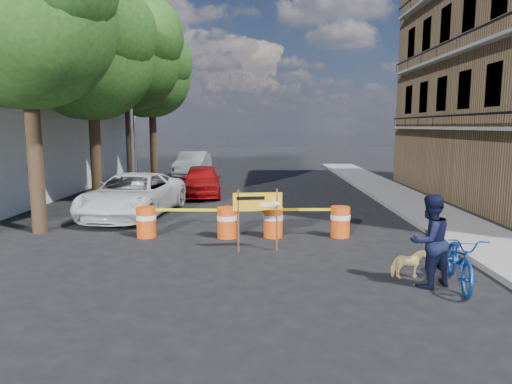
{
  "coord_description": "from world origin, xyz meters",
  "views": [
    {
      "loc": [
        0.02,
        -11.6,
        3.23
      ],
      "look_at": [
        -0.16,
        1.75,
        1.3
      ],
      "focal_mm": 32.0,
      "sensor_mm": 36.0,
      "label": 1
    }
  ],
  "objects_px": {
    "barrel_far_right": "(340,221)",
    "barrel_mid_right": "(273,221)",
    "detour_sign": "(263,206)",
    "pedestrian": "(430,241)",
    "sedan_red": "(202,180)",
    "barrel_mid_left": "(227,222)",
    "dog": "(409,264)",
    "barrel_far_left": "(146,221)",
    "bicycle": "(462,235)",
    "suv_white": "(133,195)",
    "sedan_silver": "(193,164)"
  },
  "relations": [
    {
      "from": "barrel_mid_left",
      "to": "sedan_red",
      "type": "distance_m",
      "value": 8.26
    },
    {
      "from": "barrel_mid_right",
      "to": "bicycle",
      "type": "xyz_separation_m",
      "value": [
        3.69,
        -4.1,
        0.59
      ]
    },
    {
      "from": "detour_sign",
      "to": "bicycle",
      "type": "relative_size",
      "value": 0.77
    },
    {
      "from": "barrel_far_right",
      "to": "sedan_silver",
      "type": "relative_size",
      "value": 0.18
    },
    {
      "from": "detour_sign",
      "to": "sedan_silver",
      "type": "relative_size",
      "value": 0.33
    },
    {
      "from": "barrel_mid_right",
      "to": "barrel_far_right",
      "type": "height_order",
      "value": "same"
    },
    {
      "from": "sedan_red",
      "to": "pedestrian",
      "type": "bearing_deg",
      "value": -69.03
    },
    {
      "from": "barrel_mid_left",
      "to": "barrel_mid_right",
      "type": "distance_m",
      "value": 1.35
    },
    {
      "from": "dog",
      "to": "bicycle",
      "type": "bearing_deg",
      "value": -128.66
    },
    {
      "from": "barrel_far_left",
      "to": "bicycle",
      "type": "relative_size",
      "value": 0.43
    },
    {
      "from": "dog",
      "to": "sedan_red",
      "type": "relative_size",
      "value": 0.17
    },
    {
      "from": "bicycle",
      "to": "dog",
      "type": "distance_m",
      "value": 1.23
    },
    {
      "from": "barrel_far_left",
      "to": "barrel_mid_left",
      "type": "xyz_separation_m",
      "value": [
        2.37,
        -0.04,
        0.0
      ]
    },
    {
      "from": "pedestrian",
      "to": "sedan_silver",
      "type": "bearing_deg",
      "value": -93.58
    },
    {
      "from": "bicycle",
      "to": "suv_white",
      "type": "distance_m",
      "value": 11.31
    },
    {
      "from": "sedan_silver",
      "to": "suv_white",
      "type": "bearing_deg",
      "value": -88.89
    },
    {
      "from": "dog",
      "to": "sedan_silver",
      "type": "height_order",
      "value": "sedan_silver"
    },
    {
      "from": "barrel_mid_right",
      "to": "sedan_red",
      "type": "height_order",
      "value": "sedan_red"
    },
    {
      "from": "barrel_far_right",
      "to": "suv_white",
      "type": "xyz_separation_m",
      "value": [
        -6.96,
        3.09,
        0.29
      ]
    },
    {
      "from": "dog",
      "to": "sedan_red",
      "type": "height_order",
      "value": "sedan_red"
    },
    {
      "from": "bicycle",
      "to": "suv_white",
      "type": "relative_size",
      "value": 0.38
    },
    {
      "from": "detour_sign",
      "to": "sedan_red",
      "type": "distance_m",
      "value": 9.92
    },
    {
      "from": "bicycle",
      "to": "dog",
      "type": "bearing_deg",
      "value": 163.32
    },
    {
      "from": "pedestrian",
      "to": "suv_white",
      "type": "bearing_deg",
      "value": -66.82
    },
    {
      "from": "barrel_far_left",
      "to": "pedestrian",
      "type": "xyz_separation_m",
      "value": [
        6.76,
        -4.06,
        0.48
      ]
    },
    {
      "from": "barrel_far_left",
      "to": "barrel_mid_right",
      "type": "height_order",
      "value": "same"
    },
    {
      "from": "dog",
      "to": "sedan_silver",
      "type": "bearing_deg",
      "value": 9.89
    },
    {
      "from": "barrel_mid_right",
      "to": "dog",
      "type": "xyz_separation_m",
      "value": [
        2.82,
        -3.64,
        -0.15
      ]
    },
    {
      "from": "barrel_far_left",
      "to": "sedan_red",
      "type": "height_order",
      "value": "sedan_red"
    },
    {
      "from": "pedestrian",
      "to": "dog",
      "type": "bearing_deg",
      "value": -89.43
    },
    {
      "from": "barrel_mid_right",
      "to": "suv_white",
      "type": "distance_m",
      "value": 5.9
    },
    {
      "from": "barrel_mid_left",
      "to": "barrel_far_right",
      "type": "xyz_separation_m",
      "value": [
        3.32,
        0.15,
        0.0
      ]
    },
    {
      "from": "dog",
      "to": "barrel_mid_left",
      "type": "bearing_deg",
      "value": 38.51
    },
    {
      "from": "dog",
      "to": "barrel_far_left",
      "type": "bearing_deg",
      "value": 50.18
    },
    {
      "from": "barrel_far_left",
      "to": "barrel_mid_left",
      "type": "relative_size",
      "value": 1.0
    },
    {
      "from": "pedestrian",
      "to": "sedan_silver",
      "type": "relative_size",
      "value": 0.39
    },
    {
      "from": "sedan_red",
      "to": "sedan_silver",
      "type": "relative_size",
      "value": 0.88
    },
    {
      "from": "suv_white",
      "to": "barrel_mid_left",
      "type": "bearing_deg",
      "value": -35.01
    },
    {
      "from": "barrel_mid_right",
      "to": "sedan_red",
      "type": "bearing_deg",
      "value": 111.59
    },
    {
      "from": "detour_sign",
      "to": "pedestrian",
      "type": "xyz_separation_m",
      "value": [
        3.34,
        -2.58,
        -0.24
      ]
    },
    {
      "from": "suv_white",
      "to": "barrel_far_left",
      "type": "bearing_deg",
      "value": -61.68
    },
    {
      "from": "barrel_far_left",
      "to": "dog",
      "type": "height_order",
      "value": "barrel_far_left"
    },
    {
      "from": "detour_sign",
      "to": "suv_white",
      "type": "bearing_deg",
      "value": 127.32
    },
    {
      "from": "barrel_mid_right",
      "to": "dog",
      "type": "height_order",
      "value": "barrel_mid_right"
    },
    {
      "from": "barrel_far_right",
      "to": "barrel_mid_right",
      "type": "bearing_deg",
      "value": -178.54
    },
    {
      "from": "barrel_mid_left",
      "to": "bicycle",
      "type": "relative_size",
      "value": 0.43
    },
    {
      "from": "pedestrian",
      "to": "barrel_far_right",
      "type": "bearing_deg",
      "value": -100.29
    },
    {
      "from": "pedestrian",
      "to": "dog",
      "type": "relative_size",
      "value": 2.52
    },
    {
      "from": "barrel_mid_right",
      "to": "suv_white",
      "type": "bearing_deg",
      "value": 147.82
    },
    {
      "from": "barrel_far_left",
      "to": "sedan_red",
      "type": "xyz_separation_m",
      "value": [
        0.57,
        8.02,
        0.26
      ]
    }
  ]
}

